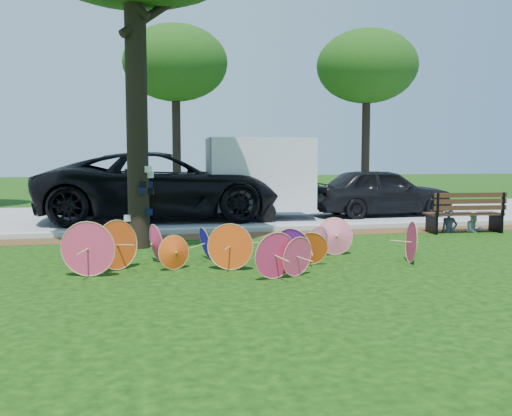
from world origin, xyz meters
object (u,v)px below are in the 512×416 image
Objects in this scene: park_bench at (463,212)px; person_left at (450,209)px; parasol_pile at (234,246)px; dark_pickup at (381,192)px; black_van at (162,186)px; person_right at (475,212)px; cargo_trailer at (260,174)px.

park_bench is 1.64× the size of person_left.
parasol_pile is 5.31× the size of person_left.
dark_pickup is 4.04m from person_left.
black_van is 7.23× the size of person_right.
cargo_trailer is (2.89, -0.45, 0.36)m from black_van.
dark_pickup reaches higher than park_bench.
person_right is at bearing -172.24° from dark_pickup.
park_bench is (7.22, -4.47, -0.51)m from black_van.
park_bench is (4.32, -4.02, -0.87)m from cargo_trailer.
cargo_trailer is 3.03× the size of person_right.
black_van is 8.50m from park_bench.
black_van is (-0.80, 7.64, 0.64)m from parasol_pile.
black_van reaches higher than dark_pickup.
cargo_trailer reaches higher than person_left.
cargo_trailer is (-3.97, -0.06, 0.60)m from dark_pickup.
dark_pickup is at bearing 99.23° from park_bench.
dark_pickup is 4.46× the size of person_right.
parasol_pile is 6.19× the size of person_right.
parasol_pile is 6.87m from person_left.
park_bench is 0.36m from person_left.
cargo_trailer reaches higher than dark_pickup.
dark_pickup is 3.83× the size of person_left.
person_left is at bearing -122.25° from black_van.
parasol_pile is 7.71m from black_van.
parasol_pile is 7.16m from park_bench.
dark_pickup reaches higher than person_right.
person_left is (0.00, -4.03, -0.18)m from dark_pickup.
park_bench is 1.91× the size of person_right.
person_left reaches higher than park_bench.
person_right is at bearing 3.23° from person_left.
person_right is (0.70, 0.00, -0.08)m from person_left.
black_van reaches higher than parasol_pile.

